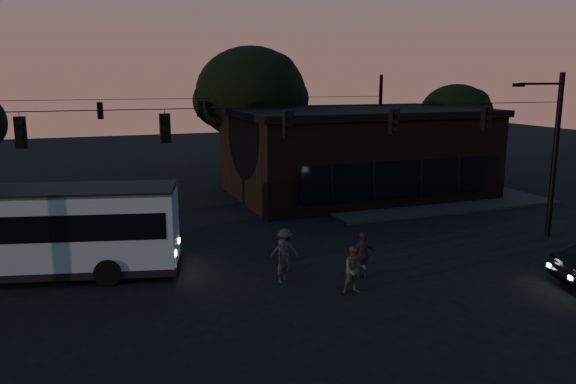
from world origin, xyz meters
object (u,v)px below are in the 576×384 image
object	(u,v)px
bus	(14,228)
pedestrian_c	(363,255)
pedestrian_b	(355,270)
pedestrian_a	(283,260)
building	(355,151)
pedestrian_d	(285,250)

from	to	relation	value
bus	pedestrian_c	distance (m)	12.80
pedestrian_b	pedestrian_a	bearing A→B (deg)	141.75
bus	pedestrian_c	size ratio (longest dim) A/B	6.92
pedestrian_a	pedestrian_c	world-z (taller)	pedestrian_c
building	pedestrian_b	bearing A→B (deg)	-117.09
bus	pedestrian_a	world-z (taller)	bus
bus	pedestrian_c	world-z (taller)	bus
building	pedestrian_b	xyz separation A→B (m)	(-7.81, -15.27, -1.87)
pedestrian_a	pedestrian_c	bearing A→B (deg)	-41.84
pedestrian_a	pedestrian_d	distance (m)	1.16
bus	pedestrian_b	world-z (taller)	bus
bus	pedestrian_d	xyz separation A→B (m)	(9.52, -2.82, -1.04)
pedestrian_c	pedestrian_b	bearing A→B (deg)	56.64
pedestrian_a	pedestrian_c	xyz separation A→B (m)	(2.86, -0.69, 0.09)
pedestrian_a	building	bearing A→B (deg)	25.63
building	bus	world-z (taller)	building
pedestrian_c	bus	bearing A→B (deg)	-16.55
bus	pedestrian_a	xyz separation A→B (m)	(9.06, -3.88, -1.08)
pedestrian_d	pedestrian_c	bearing A→B (deg)	161.70
pedestrian_a	pedestrian_d	world-z (taller)	pedestrian_d
pedestrian_a	pedestrian_b	world-z (taller)	pedestrian_b
pedestrian_c	pedestrian_a	bearing A→B (deg)	-9.11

